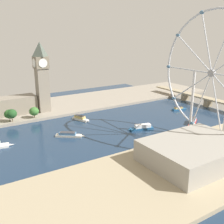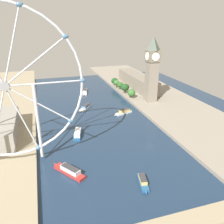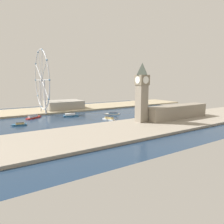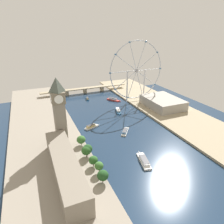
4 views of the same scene
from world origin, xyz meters
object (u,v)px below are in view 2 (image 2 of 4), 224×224
tour_boat_0 (78,133)px  tour_boat_3 (86,107)px  tour_boat_5 (69,171)px  ferris_wheel (5,87)px  tour_boat_1 (124,112)px  tour_boat_2 (143,181)px  parliament_block (137,81)px  tour_boat_4 (84,91)px  clock_tower (152,69)px

tour_boat_0 → tour_boat_3: size_ratio=1.12×
tour_boat_0 → tour_boat_5: 60.02m
tour_boat_0 → tour_boat_3: bearing=-2.4°
ferris_wheel → tour_boat_0: ferris_wheel is taller
tour_boat_1 → tour_boat_2: bearing=57.3°
tour_boat_1 → parliament_block: bearing=-140.0°
tour_boat_2 → tour_boat_4: 224.53m
parliament_block → tour_boat_5: parliament_block is taller
tour_boat_0 → tour_boat_4: tour_boat_0 is taller
tour_boat_2 → tour_boat_5: 53.43m
ferris_wheel → tour_boat_0: (-52.73, -33.35, -59.04)m
clock_tower → ferris_wheel: 189.72m
tour_boat_3 → parliament_block: bearing=159.2°
tour_boat_1 → tour_boat_2: size_ratio=1.17×
clock_tower → tour_boat_5: (124.71, 123.13, -43.69)m
parliament_block → tour_boat_1: (55.80, 91.06, -10.91)m
tour_boat_4 → tour_boat_0: bearing=0.0°
tour_boat_0 → tour_boat_1: size_ratio=1.15×
parliament_block → tour_boat_2: bearing=67.9°
clock_tower → ferris_wheel: (161.31, 98.68, 15.31)m
tour_boat_0 → tour_boat_5: (16.13, 57.81, 0.04)m
tour_boat_5 → tour_boat_3: bearing=-51.2°
tour_boat_0 → clock_tower: bearing=-44.0°
tour_boat_4 → tour_boat_5: 203.84m
parliament_block → tour_boat_2: size_ratio=5.35×
tour_boat_0 → parliament_block: bearing=-26.9°
clock_tower → tour_boat_1: 69.32m
parliament_block → tour_boat_4: parliament_block is taller
tour_boat_1 → tour_boat_0: bearing=14.3°
ferris_wheel → tour_boat_4: (-86.52, -173.18, -59.31)m
clock_tower → tour_boat_5: size_ratio=2.85×
tour_boat_2 → tour_boat_3: 156.16m
tour_boat_2 → clock_tower: bearing=164.3°
parliament_block → tour_boat_0: (117.24, 130.56, -10.87)m
parliament_block → tour_boat_1: 107.35m
tour_boat_5 → tour_boat_1: bearing=-73.2°
clock_tower → tour_boat_0: (108.58, 65.33, -43.73)m
tour_boat_0 → tour_boat_4: bearing=1.4°
parliament_block → ferris_wheel: (169.97, 163.92, 48.17)m
tour_boat_1 → tour_boat_5: bearing=33.0°
ferris_wheel → tour_boat_4: size_ratio=3.21×
parliament_block → tour_boat_2: (87.19, 215.24, -11.23)m
tour_boat_1 → tour_boat_5: size_ratio=0.86×
parliament_block → tour_boat_1: bearing=58.5°
tour_boat_2 → tour_boat_4: (-3.74, -224.50, 0.09)m
clock_tower → tour_boat_0: size_ratio=2.87×
tour_boat_4 → tour_boat_3: bearing=4.1°
tour_boat_2 → tour_boat_3: size_ratio=0.83×
parliament_block → tour_boat_2: parliament_block is taller
ferris_wheel → tour_boat_2: size_ratio=5.31×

